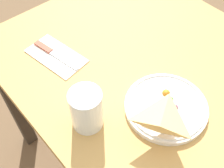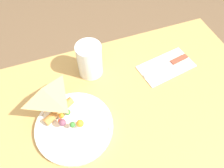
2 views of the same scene
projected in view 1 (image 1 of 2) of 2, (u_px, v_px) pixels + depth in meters
name	position (u px, v px, depth m)	size (l,w,h in m)	color
ground_plane	(137.00, 158.00, 1.46)	(6.00, 6.00, 0.00)	brown
dining_table	(149.00, 87.00, 0.98)	(1.02, 0.81, 0.72)	tan
plate_pizza	(166.00, 107.00, 0.78)	(0.23, 0.23, 0.05)	white
milk_glass	(87.00, 111.00, 0.72)	(0.09, 0.09, 0.12)	white
napkin_folded	(56.00, 56.00, 0.92)	(0.21, 0.14, 0.00)	white
butter_knife	(54.00, 54.00, 0.92)	(0.19, 0.05, 0.01)	#99422D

